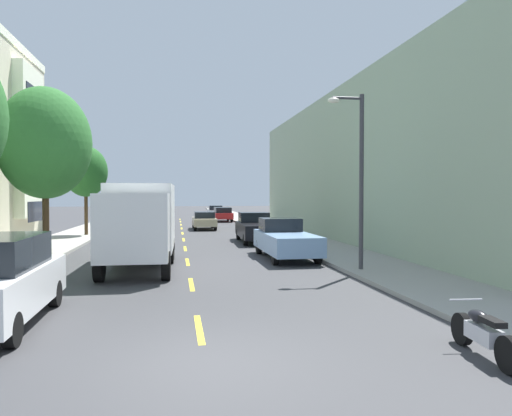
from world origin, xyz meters
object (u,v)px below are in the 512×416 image
(street_lamp, at_px, (357,167))
(delivery_box_truck, at_px, (141,220))
(moving_champagne_sedan, at_px, (204,220))
(parked_motorcycle, at_px, (483,334))
(parked_pickup_sky, at_px, (285,239))
(street_tree_second, at_px, (45,143))
(parked_wagon_red, at_px, (222,214))
(parked_hatchback_silver, at_px, (215,212))
(parked_hatchback_orange, at_px, (146,211))
(street_tree_third, at_px, (86,172))
(parked_pickup_black, at_px, (256,228))

(street_lamp, bearing_deg, delivery_box_truck, 162.06)
(moving_champagne_sedan, height_order, parked_motorcycle, moving_champagne_sedan)
(delivery_box_truck, relative_size, parked_pickup_sky, 1.34)
(parked_pickup_sky, distance_m, moving_champagne_sedan, 18.29)
(street_tree_second, height_order, parked_wagon_red, street_tree_second)
(delivery_box_truck, height_order, parked_pickup_sky, delivery_box_truck)
(parked_hatchback_silver, bearing_deg, street_tree_second, -107.10)
(parked_hatchback_orange, xyz_separation_m, parked_motorcycle, (8.95, -54.40, -0.35))
(delivery_box_truck, relative_size, parked_motorcycle, 3.47)
(delivery_box_truck, distance_m, parked_motorcycle, 13.12)
(delivery_box_truck, distance_m, moving_champagne_sedan, 20.36)
(street_tree_second, xyz_separation_m, street_tree_third, (0.00, 9.95, -0.83))
(street_tree_second, distance_m, parked_pickup_black, 12.41)
(parked_hatchback_orange, bearing_deg, parked_wagon_red, -54.78)
(street_tree_third, xyz_separation_m, street_lamp, (12.34, -16.98, -0.56))
(parked_pickup_sky, distance_m, parked_pickup_black, 7.28)
(street_lamp, height_order, parked_pickup_sky, street_lamp)
(street_tree_third, xyz_separation_m, parked_pickup_black, (10.65, -5.30, -3.53))
(parked_hatchback_orange, bearing_deg, parked_motorcycle, -80.65)
(parked_wagon_red, height_order, parked_hatchback_silver, same)
(parked_hatchback_orange, distance_m, moving_champagne_sedan, 23.88)
(parked_wagon_red, bearing_deg, street_lamp, -87.30)
(street_lamp, relative_size, parked_hatchback_silver, 1.56)
(parked_hatchback_orange, xyz_separation_m, parked_wagon_red, (8.56, -12.13, 0.05))
(parked_pickup_sky, distance_m, parked_hatchback_orange, 42.10)
(street_tree_second, height_order, parked_hatchback_orange, street_tree_second)
(street_lamp, relative_size, parked_pickup_sky, 1.18)
(street_tree_third, bearing_deg, parked_pickup_black, -26.46)
(parked_pickup_black, bearing_deg, moving_champagne_sedan, 102.75)
(street_lamp, distance_m, parked_hatchback_orange, 46.84)
(parked_hatchback_silver, xyz_separation_m, moving_champagne_sedan, (-2.49, -19.29, -0.01))
(delivery_box_truck, height_order, parked_motorcycle, delivery_box_truck)
(street_lamp, distance_m, parked_motorcycle, 9.48)
(delivery_box_truck, height_order, parked_hatchback_silver, delivery_box_truck)
(parked_hatchback_orange, xyz_separation_m, moving_champagne_sedan, (6.00, -23.11, -0.01))
(delivery_box_truck, height_order, moving_champagne_sedan, delivery_box_truck)
(parked_pickup_sky, distance_m, parked_wagon_red, 29.10)
(parked_wagon_red, distance_m, parked_motorcycle, 42.28)
(parked_pickup_black, relative_size, moving_champagne_sedan, 1.19)
(street_tree_third, xyz_separation_m, parked_hatchback_silver, (10.69, 24.82, -3.61))
(parked_pickup_sky, height_order, parked_wagon_red, parked_pickup_sky)
(street_tree_second, height_order, street_tree_third, street_tree_second)
(street_lamp, xyz_separation_m, parked_pickup_sky, (-1.61, 4.40, -2.97))
(parked_hatchback_silver, bearing_deg, street_lamp, -87.75)
(parked_pickup_sky, relative_size, parked_motorcycle, 2.59)
(parked_hatchback_orange, relative_size, parked_wagon_red, 0.86)
(parked_hatchback_orange, xyz_separation_m, parked_hatchback_silver, (8.50, -3.82, 0.00))
(parked_hatchback_orange, height_order, parked_hatchback_silver, same)
(parked_pickup_black, bearing_deg, parked_wagon_red, 89.72)
(street_tree_second, xyz_separation_m, parked_hatchback_silver, (10.69, 34.77, -4.44))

